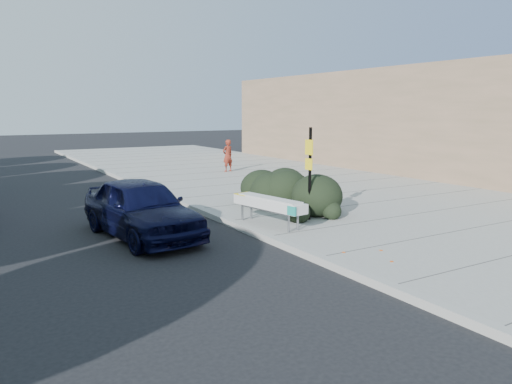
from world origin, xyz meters
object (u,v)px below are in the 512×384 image
at_px(bike_rack, 301,188).
at_px(pedestrian, 228,156).
at_px(sign_post, 310,168).
at_px(sedan_navy, 141,208).
at_px(bench, 269,204).

bearing_deg(bike_rack, pedestrian, 84.33).
distance_m(sign_post, pedestrian, 11.35).
relative_size(bike_rack, pedestrian, 0.59).
bearing_deg(bike_rack, sedan_navy, -164.42).
distance_m(bench, bike_rack, 3.00).
relative_size(bench, sedan_navy, 0.56).
distance_m(bike_rack, sedan_navy, 5.52).
height_order(bench, pedestrian, pedestrian).
xyz_separation_m(bench, sedan_navy, (-3.10, 1.07, 0.02)).
relative_size(sign_post, sedan_navy, 0.58).
bearing_deg(sedan_navy, pedestrian, 46.46).
height_order(bench, sedan_navy, sedan_navy).
distance_m(bike_rack, pedestrian, 9.28).
bearing_deg(sedan_navy, bike_rack, 2.24).
bearing_deg(pedestrian, sedan_navy, 40.49).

